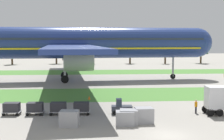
{
  "coord_description": "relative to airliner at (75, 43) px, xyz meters",
  "views": [
    {
      "loc": [
        -7.81,
        -31.91,
        9.33
      ],
      "look_at": [
        -3.55,
        27.84,
        4.0
      ],
      "focal_mm": 53.92,
      "sensor_mm": 36.0,
      "label": 1
    }
  ],
  "objects": [
    {
      "name": "cargo_dolly_second",
      "position": [
        -0.77,
        -35.68,
        -7.83
      ],
      "size": [
        2.25,
        1.57,
        1.55
      ],
      "rotation": [
        0.0,
        0.0,
        -1.61
      ],
      "color": "#A3A3A8",
      "rests_on": "ground"
    },
    {
      "name": "uld_container_0",
      "position": [
        0.93,
        -41.66,
        -7.88
      ],
      "size": [
        2.18,
        1.83,
        1.73
      ],
      "primitive_type": "cube",
      "rotation": [
        0.0,
        0.0,
        -0.12
      ],
      "color": "#A3A3A8",
      "rests_on": "ground"
    },
    {
      "name": "ground_crew_marshaller",
      "position": [
        16.73,
        -36.14,
        -7.8
      ],
      "size": [
        0.36,
        0.5,
        1.74
      ],
      "rotation": [
        0.0,
        0.0,
        1.04
      ],
      "color": "black",
      "rests_on": "ground"
    },
    {
      "name": "uld_container_3",
      "position": [
        9.26,
        -40.64,
        -7.89
      ],
      "size": [
        2.11,
        1.74,
        1.73
      ],
      "primitive_type": "cube",
      "rotation": [
        0.0,
        0.0,
        0.07
      ],
      "color": "#A3A3A8",
      "rests_on": "ground"
    },
    {
      "name": "uld_container_2",
      "position": [
        7.48,
        -41.16,
        -7.93
      ],
      "size": [
        2.19,
        1.85,
        1.64
      ],
      "primitive_type": "cube",
      "rotation": [
        0.0,
        0.0,
        -0.13
      ],
      "color": "#A3A3A8",
      "rests_on": "ground"
    },
    {
      "name": "baggage_tug",
      "position": [
        7.15,
        -35.95,
        -7.94
      ],
      "size": [
        2.64,
        1.39,
        1.97
      ],
      "rotation": [
        0.0,
        0.0,
        -1.61
      ],
      "color": "#2D333D",
      "rests_on": "ground"
    },
    {
      "name": "grass_strip_far",
      "position": [
        10.82,
        20.62,
        -8.75
      ],
      "size": [
        320.0,
        14.46,
        0.01
      ],
      "primitive_type": "cube",
      "color": "#4C8438",
      "rests_on": "ground"
    },
    {
      "name": "taxiway_marker_2",
      "position": [
        3.12,
        -25.21,
        -8.45
      ],
      "size": [
        0.44,
        0.44,
        0.61
      ],
      "primitive_type": "cone",
      "color": "orange",
      "rests_on": "ground"
    },
    {
      "name": "distant_tree_line",
      "position": [
        10.25,
        54.18,
        -1.78
      ],
      "size": [
        195.96,
        9.45,
        12.56
      ],
      "color": "#4C3823",
      "rests_on": "ground"
    },
    {
      "name": "airliner",
      "position": [
        0.0,
        0.0,
        0.0
      ],
      "size": [
        66.34,
        81.84,
        24.4
      ],
      "rotation": [
        0.0,
        0.0,
        -1.49
      ],
      "color": "navy",
      "rests_on": "ground"
    },
    {
      "name": "cargo_dolly_fourth",
      "position": [
        -6.57,
        -35.48,
        -7.83
      ],
      "size": [
        2.25,
        1.57,
        1.55
      ],
      "rotation": [
        0.0,
        0.0,
        -1.61
      ],
      "color": "#A3A3A8",
      "rests_on": "ground"
    },
    {
      "name": "grass_strip_near",
      "position": [
        10.82,
        -20.29,
        -8.75
      ],
      "size": [
        320.0,
        14.46,
        0.01
      ],
      "primitive_type": "cube",
      "color": "#4C8438",
      "rests_on": "ground"
    },
    {
      "name": "cargo_dolly_lead",
      "position": [
        2.13,
        -35.78,
        -7.83
      ],
      "size": [
        2.25,
        1.57,
        1.55
      ],
      "rotation": [
        0.0,
        0.0,
        -1.61
      ],
      "color": "#A3A3A8",
      "rests_on": "ground"
    },
    {
      "name": "cargo_dolly_third",
      "position": [
        -3.67,
        -35.58,
        -7.83
      ],
      "size": [
        2.25,
        1.57,
        1.55
      ],
      "rotation": [
        0.0,
        0.0,
        -1.61
      ],
      "color": "#A3A3A8",
      "rests_on": "ground"
    },
    {
      "name": "ground_plane",
      "position": [
        10.82,
        -45.73,
        -8.75
      ],
      "size": [
        400.0,
        400.0,
        0.0
      ],
      "primitive_type": "plane",
      "color": "gray"
    },
    {
      "name": "uld_container_1",
      "position": [
        7.01,
        -41.5,
        -7.98
      ],
      "size": [
        2.1,
        1.73,
        1.55
      ],
      "primitive_type": "cube",
      "rotation": [
        0.0,
        0.0,
        -0.07
      ],
      "color": "#A3A3A8",
      "rests_on": "ground"
    }
  ]
}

